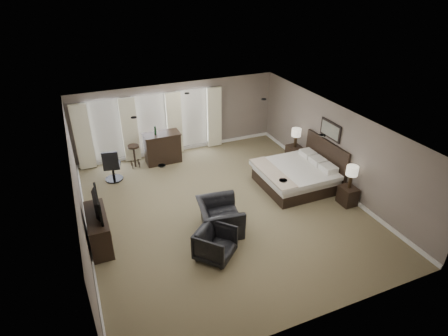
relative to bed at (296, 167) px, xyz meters
name	(u,v)px	position (x,y,z in m)	size (l,w,h in m)	color
room	(223,169)	(-2.58, -0.27, 0.60)	(7.60, 8.60, 2.64)	brown
window_bay	(152,126)	(-3.58, 3.84, 0.51)	(5.25, 0.20, 2.30)	silver
bed	(296,167)	(0.00, 0.00, 0.00)	(2.19, 2.09, 1.39)	silver
nightstand_near	(348,196)	(0.89, -1.45, -0.42)	(0.42, 0.51, 0.56)	black
nightstand_far	(294,154)	(0.89, 1.45, -0.40)	(0.45, 0.55, 0.60)	black
lamp_near	(351,177)	(0.89, -1.45, 0.21)	(0.34, 0.34, 0.69)	beige
lamp_far	(296,138)	(0.89, 1.45, 0.24)	(0.33, 0.33, 0.68)	beige
wall_art	(330,130)	(1.12, 0.00, 1.05)	(0.04, 0.96, 0.56)	slate
dresser	(99,230)	(-6.03, -0.49, -0.26)	(0.48, 1.50, 0.87)	black
tv	(95,213)	(-6.03, -0.49, 0.24)	(1.07, 0.61, 0.14)	black
armchair_near	(220,213)	(-3.03, -1.12, -0.16)	(1.23, 0.80, 1.07)	black
armchair_far	(215,243)	(-3.53, -2.07, -0.27)	(0.84, 0.78, 0.86)	black
bar_counter	(163,148)	(-3.40, 3.28, -0.15)	(1.26, 0.66, 1.10)	black
bar_stool_left	(134,156)	(-4.41, 3.29, -0.29)	(0.39, 0.39, 0.81)	black
bar_stool_right	(158,153)	(-3.58, 3.27, -0.34)	(0.34, 0.34, 0.72)	black
desk_chair	(112,165)	(-5.23, 2.66, -0.14)	(0.57, 0.57, 1.12)	black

